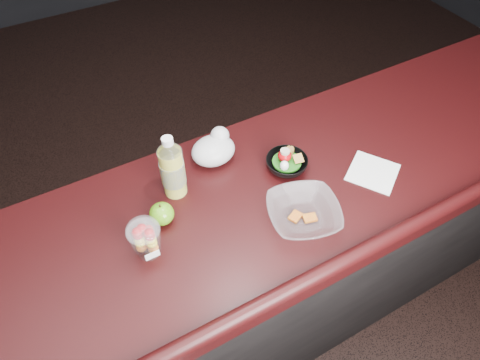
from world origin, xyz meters
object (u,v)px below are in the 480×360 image
object	(u,v)px
green_apple	(162,214)
snack_bowl	(286,163)
fruit_cup	(145,238)
takeout_bowl	(303,213)
lemonade_bottle	(173,171)

from	to	relation	value
green_apple	snack_bowl	bearing A→B (deg)	0.35
fruit_cup	snack_bowl	size ratio (longest dim) A/B	0.78
green_apple	takeout_bowl	distance (m)	0.45
green_apple	takeout_bowl	world-z (taller)	green_apple
fruit_cup	snack_bowl	distance (m)	0.56
lemonade_bottle	takeout_bowl	size ratio (longest dim) A/B	0.85
takeout_bowl	snack_bowl	bearing A→B (deg)	70.92
fruit_cup	takeout_bowl	world-z (taller)	fruit_cup
takeout_bowl	fruit_cup	bearing A→B (deg)	165.62
fruit_cup	snack_bowl	xyz separation A→B (m)	(0.55, 0.09, -0.04)
lemonade_bottle	fruit_cup	bearing A→B (deg)	-132.52
snack_bowl	lemonade_bottle	bearing A→B (deg)	166.57
snack_bowl	fruit_cup	bearing A→B (deg)	-170.74
green_apple	lemonade_bottle	bearing A→B (deg)	47.96
lemonade_bottle	green_apple	world-z (taller)	lemonade_bottle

